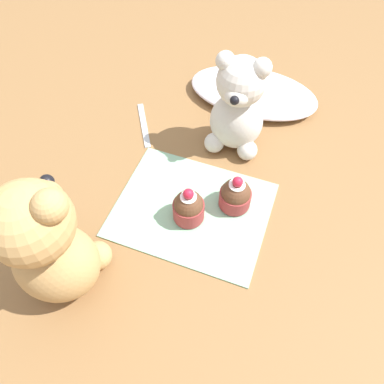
% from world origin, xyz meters
% --- Properties ---
extents(ground_plane, '(4.00, 4.00, 0.00)m').
position_xyz_m(ground_plane, '(0.00, 0.00, 0.00)').
color(ground_plane, olive).
extents(knitted_placemat, '(0.27, 0.22, 0.01)m').
position_xyz_m(knitted_placemat, '(0.00, 0.00, 0.00)').
color(knitted_placemat, '#8EBC99').
rests_on(knitted_placemat, ground_plane).
extents(tulle_cloth, '(0.29, 0.16, 0.04)m').
position_xyz_m(tulle_cloth, '(0.02, 0.33, 0.02)').
color(tulle_cloth, silver).
rests_on(tulle_cloth, ground_plane).
extents(teddy_bear_cream, '(0.11, 0.11, 0.20)m').
position_xyz_m(teddy_bear_cream, '(0.02, 0.18, 0.10)').
color(teddy_bear_cream, silver).
rests_on(teddy_bear_cream, ground_plane).
extents(teddy_bear_tan, '(0.15, 0.14, 0.25)m').
position_xyz_m(teddy_bear_tan, '(-0.14, -0.19, 0.12)').
color(teddy_bear_tan, tan).
rests_on(teddy_bear_tan, ground_plane).
extents(cupcake_near_cream_bear, '(0.06, 0.06, 0.07)m').
position_xyz_m(cupcake_near_cream_bear, '(0.07, 0.04, 0.03)').
color(cupcake_near_cream_bear, '#993333').
rests_on(cupcake_near_cream_bear, knitted_placemat).
extents(cupcake_near_tan_bear, '(0.05, 0.05, 0.08)m').
position_xyz_m(cupcake_near_tan_bear, '(-0.00, -0.02, 0.03)').
color(cupcake_near_tan_bear, '#993333').
rests_on(cupcake_near_tan_bear, knitted_placemat).
extents(teaspoon, '(0.08, 0.12, 0.01)m').
position_xyz_m(teaspoon, '(-0.17, 0.17, 0.00)').
color(teaspoon, silver).
rests_on(teaspoon, ground_plane).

